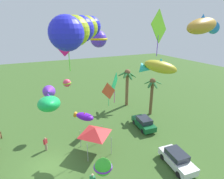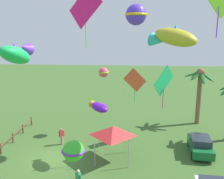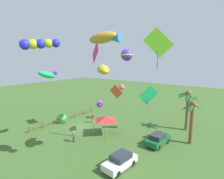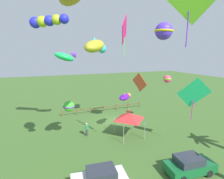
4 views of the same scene
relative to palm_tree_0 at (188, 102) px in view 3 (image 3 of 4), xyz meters
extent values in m
plane|color=#3D6028|center=(9.45, -14.12, -4.59)|extent=(120.00, 120.00, 0.00)
cylinder|color=brown|center=(0.01, 0.00, -1.64)|extent=(0.53, 0.53, 5.90)
ellipsoid|color=#236028|center=(0.71, 0.03, 0.87)|extent=(1.56, 0.58, 1.31)
ellipsoid|color=#236028|center=(0.40, 0.63, 0.93)|extent=(1.29, 1.64, 1.20)
ellipsoid|color=#236028|center=(-0.25, 0.66, 0.89)|extent=(1.04, 1.64, 1.29)
ellipsoid|color=#236028|center=(-0.65, 0.44, 1.00)|extent=(1.68, 1.36, 1.07)
ellipsoid|color=#236028|center=(-0.71, -0.30, 0.98)|extent=(1.73, 1.11, 1.11)
ellipsoid|color=#236028|center=(-0.08, -0.84, 1.13)|extent=(0.69, 1.81, 0.84)
ellipsoid|color=#236028|center=(0.51, -0.63, 1.04)|extent=(1.47, 1.66, 1.00)
sphere|color=brown|center=(0.01, 0.00, 1.31)|extent=(1.00, 1.00, 1.00)
cylinder|color=brown|center=(4.54, 1.68, -1.88)|extent=(0.46, 0.46, 5.41)
ellipsoid|color=#2D7033|center=(5.16, 1.63, 0.47)|extent=(1.37, 0.53, 1.08)
ellipsoid|color=#2D7033|center=(4.81, 2.34, 0.62)|extent=(0.96, 1.54, 0.79)
ellipsoid|color=#2D7033|center=(3.93, 2.02, 0.62)|extent=(1.51, 1.09, 0.80)
ellipsoid|color=#2D7033|center=(3.98, 1.33, 0.54)|extent=(1.43, 1.12, 0.96)
ellipsoid|color=#2D7033|center=(4.77, 1.12, 0.45)|extent=(0.90, 1.39, 1.11)
sphere|color=brown|center=(4.54, 1.68, 0.82)|extent=(0.87, 0.87, 0.87)
cube|color=brown|center=(2.06, -18.75, -4.11)|extent=(0.12, 0.12, 0.95)
cube|color=brown|center=(4.33, -18.75, -4.11)|extent=(0.12, 0.12, 0.95)
cube|color=brown|center=(6.61, -18.75, -4.11)|extent=(0.12, 0.12, 0.95)
cube|color=brown|center=(8.88, -18.75, -4.11)|extent=(0.12, 0.12, 0.95)
cube|color=brown|center=(11.16, -18.75, -4.11)|extent=(0.12, 0.12, 0.95)
cube|color=brown|center=(13.43, -18.75, -4.11)|extent=(0.12, 0.12, 0.95)
cube|color=brown|center=(15.71, -18.75, -4.11)|extent=(0.12, 0.12, 0.95)
cube|color=brown|center=(8.88, -18.75, -3.92)|extent=(13.75, 0.09, 0.11)
cube|color=#145B2D|center=(7.38, -1.59, -3.99)|extent=(4.04, 2.05, 0.70)
cube|color=#282D38|center=(7.53, -1.61, -3.36)|extent=(2.16, 1.68, 0.56)
cylinder|color=black|center=(6.10, -2.26, -4.29)|extent=(0.61, 0.23, 0.60)
cylinder|color=black|center=(6.25, -0.70, -4.29)|extent=(0.61, 0.23, 0.60)
cylinder|color=black|center=(8.51, -2.48, -4.29)|extent=(0.61, 0.23, 0.60)
cylinder|color=black|center=(8.66, -0.93, -4.29)|extent=(0.61, 0.23, 0.60)
cube|color=silver|center=(14.58, -2.68, -3.99)|extent=(4.05, 2.07, 0.70)
cube|color=#282D38|center=(14.43, -2.66, -3.36)|extent=(2.16, 1.68, 0.56)
cylinder|color=black|center=(15.86, -2.02, -4.29)|extent=(0.61, 0.24, 0.60)
cylinder|color=black|center=(15.71, -3.57, -4.29)|extent=(0.61, 0.24, 0.60)
cylinder|color=black|center=(13.45, -1.78, -4.29)|extent=(0.61, 0.24, 0.60)
cylinder|color=black|center=(13.30, -3.34, -4.29)|extent=(0.61, 0.24, 0.60)
cylinder|color=gray|center=(6.65, -14.00, -4.17)|extent=(0.26, 0.26, 0.84)
cube|color=#B72D33|center=(6.65, -14.00, -3.48)|extent=(0.42, 0.44, 0.54)
sphere|color=#A37556|center=(6.65, -14.00, -3.10)|extent=(0.21, 0.21, 0.21)
cylinder|color=#B72D33|center=(6.50, -13.83, -3.53)|extent=(0.09, 0.09, 0.52)
cylinder|color=#B72D33|center=(6.79, -14.18, -3.53)|extent=(0.09, 0.09, 0.52)
cylinder|color=#38383D|center=(13.56, -10.98, -4.17)|extent=(0.26, 0.26, 0.84)
cube|color=#338956|center=(13.56, -10.98, -3.48)|extent=(0.43, 0.43, 0.54)
sphere|color=beige|center=(13.56, -10.98, -3.10)|extent=(0.21, 0.21, 0.21)
cylinder|color=#338956|center=(13.40, -11.15, -3.53)|extent=(0.09, 0.09, 0.52)
cylinder|color=#338956|center=(13.72, -10.81, -3.53)|extent=(0.09, 0.09, 0.52)
cylinder|color=#9E9EA3|center=(7.71, -10.37, -3.54)|extent=(0.06, 0.06, 2.10)
cylinder|color=#9E9EA3|center=(10.31, -10.37, -3.54)|extent=(0.06, 0.06, 2.10)
cylinder|color=#9E9EA3|center=(7.71, -7.77, -3.54)|extent=(0.06, 0.06, 2.10)
cylinder|color=#9E9EA3|center=(10.31, -7.77, -3.54)|extent=(0.06, 0.06, 2.10)
pyramid|color=red|center=(9.01, -9.07, -2.11)|extent=(2.86, 2.86, 0.75)
ellipsoid|color=#C18C2C|center=(15.81, -3.80, 8.34)|extent=(1.91, 3.05, 1.36)
cone|color=#267EDF|center=(15.55, -2.60, 8.16)|extent=(1.05, 1.14, 0.98)
cone|color=#267EDF|center=(15.81, -3.80, 8.78)|extent=(0.64, 0.64, 0.56)
cube|color=#1BB364|center=(4.48, -4.58, 1.21)|extent=(2.28, 2.07, 3.00)
cylinder|color=#E315AB|center=(4.48, -4.58, -0.52)|extent=(0.06, 0.06, 1.97)
cube|color=#CF4928|center=(8.82, -7.37, 2.06)|extent=(0.66, 1.80, 1.90)
cylinder|color=#17CC6A|center=(8.82, -7.37, 0.97)|extent=(0.04, 0.04, 1.24)
cube|color=#84EF29|center=(8.83, -1.54, 8.31)|extent=(1.41, 3.15, 3.40)
cylinder|color=#672DDB|center=(8.83, -1.54, 6.37)|extent=(0.07, 0.07, 2.22)
cube|color=#EB1771|center=(8.82, -11.12, 7.53)|extent=(1.86, 2.82, 3.28)
cylinder|color=#5AE733|center=(8.82, -11.12, 5.63)|extent=(0.07, 0.07, 2.16)
ellipsoid|color=#6215C5|center=(9.15, -10.12, -0.10)|extent=(2.12, 1.98, 0.77)
cone|color=orange|center=(8.48, -10.67, -0.14)|extent=(0.88, 0.88, 0.64)
cone|color=orange|center=(9.15, -10.12, 0.21)|extent=(0.54, 0.54, 0.39)
ellipsoid|color=#19C258|center=(15.37, -13.67, 4.51)|extent=(2.54, 1.43, 1.48)
cone|color=#7F37DF|center=(14.35, -13.54, 4.82)|extent=(0.99, 0.83, 0.91)
cone|color=#7F37DF|center=(15.37, -13.67, 4.88)|extent=(0.51, 0.51, 0.47)
sphere|color=#2427ED|center=(18.18, -13.04, 8.05)|extent=(1.17, 1.17, 1.17)
sphere|color=#ABC31E|center=(17.50, -12.59, 8.11)|extent=(1.12, 1.12, 1.12)
sphere|color=#2427ED|center=(16.81, -12.15, 8.17)|extent=(1.08, 1.08, 1.08)
sphere|color=#ABC31E|center=(16.13, -11.70, 8.23)|extent=(1.03, 1.03, 1.03)
sphere|color=#2427ED|center=(15.44, -11.26, 8.29)|extent=(0.98, 0.98, 0.98)
sphere|color=#EF4467|center=(2.92, -10.45, 1.67)|extent=(1.00, 1.00, 1.00)
torus|color=#83E315|center=(2.92, -10.45, 1.67)|extent=(1.11, 1.12, 0.22)
sphere|color=#5534EC|center=(6.25, -7.34, 7.08)|extent=(1.74, 1.74, 1.74)
torus|color=yellow|center=(6.25, -7.34, 7.08)|extent=(2.56, 2.56, 0.26)
ellipsoid|color=gold|center=(13.99, -5.34, 5.41)|extent=(2.62, 2.83, 1.36)
cone|color=#2EB8C5|center=(13.28, -6.22, 5.20)|extent=(1.20, 1.22, 0.93)
cone|color=#2EB8C5|center=(13.99, -5.34, 5.82)|extent=(0.70, 0.70, 0.51)
sphere|color=green|center=(15.47, -10.78, -0.71)|extent=(1.19, 1.19, 1.19)
torus|color=purple|center=(15.47, -10.78, -0.71)|extent=(1.80, 1.81, 0.19)
camera|label=1|loc=(24.24, -14.24, 8.23)|focal=27.99mm
camera|label=2|loc=(27.96, -7.70, 5.69)|focal=40.23mm
camera|label=3|loc=(28.25, 6.69, 6.40)|focal=28.28mm
camera|label=4|loc=(17.58, 7.57, 4.80)|focal=27.63mm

